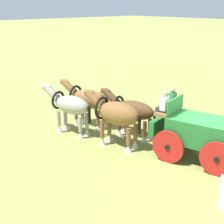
# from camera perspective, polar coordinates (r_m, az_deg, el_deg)

# --- Properties ---
(ground_plane) EXTENTS (220.00, 220.00, 0.00)m
(ground_plane) POSITION_cam_1_polar(r_m,az_deg,el_deg) (14.16, 14.23, -7.77)
(ground_plane) COLOR olive
(show_wagon) EXTENTS (5.50, 2.50, 2.69)m
(show_wagon) POSITION_cam_1_polar(r_m,az_deg,el_deg) (13.74, 13.95, -3.06)
(show_wagon) COLOR #236B2D
(show_wagon) RESTS_ON ground
(draft_horse_rear_near) EXTENTS (2.95, 1.40, 2.32)m
(draft_horse_rear_near) POSITION_cam_1_polar(r_m,az_deg,el_deg) (14.57, 0.69, -0.39)
(draft_horse_rear_near) COLOR brown
(draft_horse_rear_near) RESTS_ON ground
(draft_horse_rear_off) EXTENTS (2.97, 1.26, 2.11)m
(draft_horse_rear_off) POSITION_cam_1_polar(r_m,az_deg,el_deg) (15.68, 3.27, 0.24)
(draft_horse_rear_off) COLOR brown
(draft_horse_rear_off) RESTS_ON ground
(draft_horse_lead_near) EXTENTS (2.93, 1.26, 2.23)m
(draft_horse_lead_near) POSITION_cam_1_polar(r_m,az_deg,el_deg) (16.14, -7.05, 1.01)
(draft_horse_lead_near) COLOR #9E998E
(draft_horse_lead_near) RESTS_ON ground
(draft_horse_lead_off) EXTENTS (2.99, 1.34, 2.23)m
(draft_horse_lead_off) POSITION_cam_1_polar(r_m,az_deg,el_deg) (17.08, -4.13, 2.05)
(draft_horse_lead_off) COLOR brown
(draft_horse_lead_off) RESTS_ON ground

